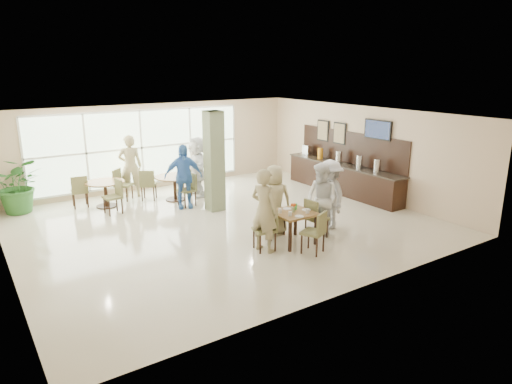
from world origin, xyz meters
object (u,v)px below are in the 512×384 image
teen_right (321,200)px  round_table_right (175,181)px  teen_far (274,200)px  buffet_counter (343,176)px  adult_b (197,167)px  main_table (293,216)px  potted_plant (19,185)px  adult_a (183,176)px  adult_standing (130,166)px  teen_left (264,210)px  teen_standing (330,194)px  round_table_left (105,187)px

teen_right → round_table_right: bearing=-163.5°
round_table_right → teen_far: (0.82, -4.03, 0.26)m
buffet_counter → adult_b: bearing=150.4°
round_table_right → buffet_counter: bearing=-24.8°
round_table_right → main_table: bearing=-80.5°
potted_plant → adult_a: size_ratio=0.86×
teen_right → adult_standing: 6.42m
adult_standing → teen_left: bearing=117.7°
main_table → adult_standing: bearing=106.7°
teen_far → teen_right: teen_right is taller
teen_far → teen_right: bearing=165.5°
buffet_counter → teen_standing: (-2.64, -2.24, 0.32)m
round_table_left → potted_plant: (-2.14, 0.77, 0.22)m
round_table_left → round_table_right: 2.02m
main_table → teen_standing: teen_standing is taller
teen_left → teen_standing: (2.21, 0.32, -0.06)m
teen_left → teen_standing: teen_left is taller
round_table_right → teen_left: teen_left is taller
main_table → teen_right: teen_right is taller
buffet_counter → teen_right: buffet_counter is taller
round_table_left → teen_far: (2.78, -4.50, 0.28)m
adult_b → round_table_right: bearing=-75.5°
round_table_left → teen_far: bearing=-58.3°
round_table_left → teen_left: teen_left is taller
teen_far → teen_right: 1.13m
round_table_right → teen_left: 4.81m
main_table → round_table_left: size_ratio=0.80×
round_table_left → teen_standing: size_ratio=0.63×
teen_right → adult_a: bearing=-158.2°
round_table_left → teen_left: bearing=-69.7°
potted_plant → teen_far: (4.92, -5.27, 0.06)m
teen_standing → adult_a: 4.28m
teen_right → teen_standing: 0.57m
main_table → teen_left: bearing=-179.6°
potted_plant → adult_a: adult_a is taller
adult_a → buffet_counter: bearing=1.7°
buffet_counter → teen_standing: bearing=-139.6°
adult_a → adult_b: bearing=63.1°
buffet_counter → adult_a: 5.14m
teen_far → adult_a: (-0.92, 3.15, 0.07)m
buffet_counter → teen_right: 4.03m
buffet_counter → teen_far: size_ratio=2.76×
potted_plant → adult_b: 5.04m
teen_left → main_table: bearing=-107.7°
round_table_right → potted_plant: bearing=163.1°
teen_far → adult_b: size_ratio=0.91×
round_table_left → adult_b: 2.81m
buffet_counter → teen_left: (-4.85, -2.56, 0.38)m
teen_right → buffet_counter: bearing=125.4°
round_table_left → round_table_right: bearing=-13.7°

